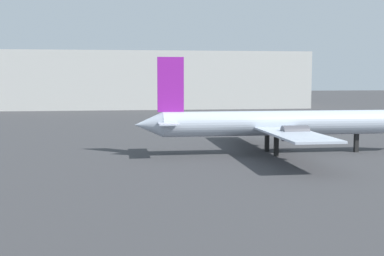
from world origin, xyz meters
name	(u,v)px	position (x,y,z in m)	size (l,w,h in m)	color
airplane_on_taxiway	(280,123)	(14.47, 47.17, 3.44)	(33.14, 28.43, 10.71)	#B2BCCC
terminal_building	(150,80)	(5.58, 136.45, 7.70)	(86.00, 22.21, 15.41)	#B7B7B2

